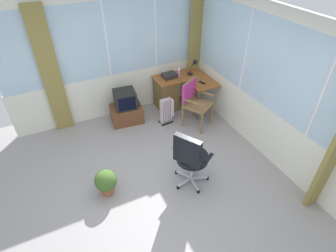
% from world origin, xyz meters
% --- Properties ---
extents(ground, '(5.05, 5.71, 0.06)m').
position_xyz_m(ground, '(0.00, 0.00, -0.03)').
color(ground, gray).
extents(north_window_panel, '(4.05, 0.07, 2.53)m').
position_xyz_m(north_window_panel, '(0.00, 2.38, 1.26)').
color(north_window_panel, white).
rests_on(north_window_panel, ground).
extents(east_window_panel, '(0.07, 4.71, 2.53)m').
position_xyz_m(east_window_panel, '(2.06, 0.00, 1.26)').
color(east_window_panel, white).
rests_on(east_window_panel, ground).
extents(curtain_north_left, '(0.34, 0.07, 2.43)m').
position_xyz_m(curtain_north_left, '(-1.11, 2.30, 1.21)').
color(curtain_north_left, olive).
rests_on(curtain_north_left, ground).
extents(curtain_corner, '(0.34, 0.11, 2.43)m').
position_xyz_m(curtain_corner, '(1.93, 2.25, 1.21)').
color(curtain_corner, olive).
rests_on(curtain_corner, ground).
extents(desk, '(1.14, 1.03, 0.72)m').
position_xyz_m(desk, '(1.16, 2.03, 0.39)').
color(desk, brown).
rests_on(desk, ground).
extents(desk_lamp, '(0.23, 0.19, 0.34)m').
position_xyz_m(desk_lamp, '(1.74, 1.97, 0.94)').
color(desk_lamp, black).
rests_on(desk_lamp, desk).
extents(tv_remote, '(0.08, 0.16, 0.02)m').
position_xyz_m(tv_remote, '(1.70, 1.57, 0.74)').
color(tv_remote, black).
rests_on(tv_remote, desk).
extents(spray_bottle, '(0.06, 0.06, 0.22)m').
position_xyz_m(spray_bottle, '(1.41, 2.05, 0.83)').
color(spray_bottle, pink).
rests_on(spray_bottle, desk).
extents(paper_tray, '(0.31, 0.25, 0.09)m').
position_xyz_m(paper_tray, '(1.20, 2.10, 0.77)').
color(paper_tray, '#2B2729').
rests_on(paper_tray, desk).
extents(wooden_armchair, '(0.66, 0.66, 0.97)m').
position_xyz_m(wooden_armchair, '(1.33, 1.29, 0.62)').
color(wooden_armchair, olive).
rests_on(wooden_armchair, ground).
extents(office_chair, '(0.59, 0.62, 1.04)m').
position_xyz_m(office_chair, '(0.45, -0.15, 0.61)').
color(office_chair, '#B7B7BF').
rests_on(office_chair, ground).
extents(tv_on_stand, '(0.68, 0.51, 0.73)m').
position_xyz_m(tv_on_stand, '(0.12, 1.93, 0.32)').
color(tv_on_stand, brown).
rests_on(tv_on_stand, ground).
extents(space_heater, '(0.31, 0.19, 0.58)m').
position_xyz_m(space_heater, '(0.87, 1.53, 0.29)').
color(space_heater, silver).
rests_on(space_heater, ground).
extents(potted_plant, '(0.35, 0.35, 0.46)m').
position_xyz_m(potted_plant, '(-0.79, 0.24, 0.26)').
color(potted_plant, '#985632').
rests_on(potted_plant, ground).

